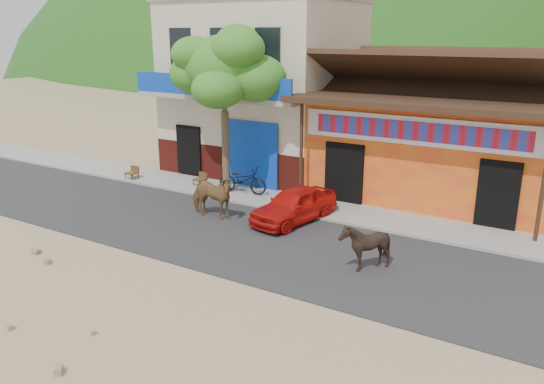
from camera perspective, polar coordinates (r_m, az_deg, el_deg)
The scene contains 12 objects.
ground at distance 13.01m, azimuth -3.34°, elevation -9.83°, with size 120.00×120.00×0.00m, color #9E825B.
road at distance 14.94m, azimuth 2.10°, elevation -6.09°, with size 60.00×5.00×0.04m, color #28282B.
sidewalk at distance 17.87m, azimuth 7.57°, elevation -2.19°, with size 60.00×2.00×0.12m, color gray.
dance_club at distance 20.50m, azimuth 17.46°, elevation 4.69°, with size 8.00×6.00×3.60m, color orange.
cafe_building at distance 23.14m, azimuth -0.74°, elevation 11.01°, with size 7.00×6.00×7.00m, color beige.
tree at distance 19.22m, azimuth -5.10°, elevation 8.63°, with size 3.00×3.00×6.00m, color #2D721E, non-canonical shape.
cow_tan at distance 17.18m, azimuth -6.52°, elevation -0.48°, with size 0.77×1.70×1.43m, color brown.
cow_dark at distance 13.59m, azimuth 9.96°, elevation -5.76°, with size 1.02×1.15×1.26m, color black.
red_car at distance 16.80m, azimuth 2.39°, elevation -1.38°, with size 1.30×3.23×1.10m, color red.
scooter at distance 19.54m, azimuth -3.18°, elevation 1.31°, with size 0.66×1.90×1.00m, color black.
cafe_chair_left at distance 22.21m, azimuth -14.90°, elevation 2.58°, with size 0.44×0.44×0.94m, color #52321B, non-canonical shape.
cafe_chair_right at distance 20.69m, azimuth -7.80°, elevation 1.95°, with size 0.43×0.43×0.93m, color #492618, non-canonical shape.
Camera 1 is at (6.64, -9.56, 5.82)m, focal length 35.00 mm.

